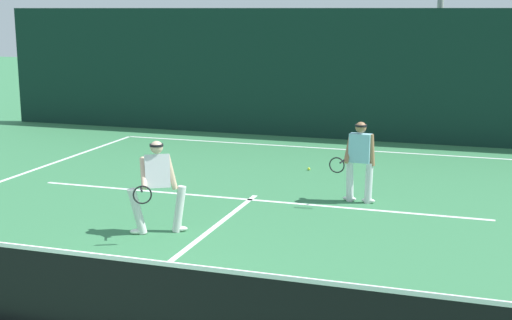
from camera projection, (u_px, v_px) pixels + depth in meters
name	position (u px, v px, depth m)	size (l,w,h in m)	color
court_line_baseline_far	(317.00, 148.00, 18.92)	(10.97, 0.10, 0.01)	white
court_line_service	(250.00, 200.00, 13.78)	(8.95, 0.10, 0.01)	white
court_line_centre	(191.00, 245.00, 11.11)	(0.10, 6.40, 0.01)	white
tennis_net	(77.00, 291.00, 8.03)	(12.02, 0.09, 1.05)	#1E4723
player_near	(157.00, 183.00, 11.57)	(0.90, 1.02, 1.53)	silver
player_far	(359.00, 159.00, 13.44)	(0.78, 0.82, 1.53)	silver
tennis_ball	(309.00, 169.00, 16.28)	(0.07, 0.07, 0.07)	#D1E033
back_fence_windscreen	(330.00, 74.00, 19.94)	(20.29, 0.12, 3.60)	black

